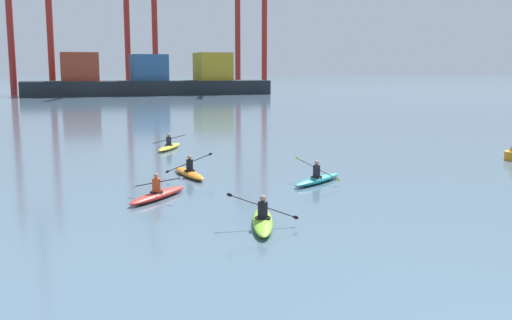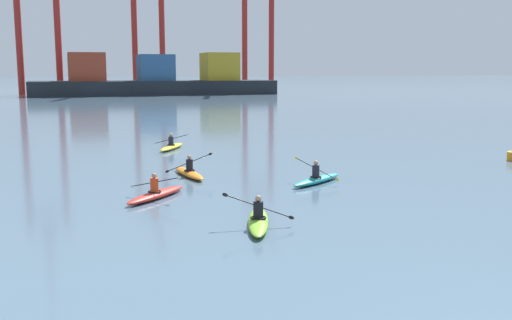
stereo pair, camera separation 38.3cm
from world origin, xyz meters
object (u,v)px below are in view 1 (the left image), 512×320
at_px(kayak_teal, 318,179).
at_px(kayak_lime, 263,220).
at_px(kayak_red, 158,194).
at_px(container_barge, 149,80).
at_px(kayak_yellow, 169,146).
at_px(kayak_orange, 189,172).
at_px(gantry_crane_east_mid, 141,10).
at_px(gantry_crane_east, 252,12).

height_order(kayak_teal, kayak_lime, same).
distance_m(kayak_red, kayak_teal, 6.82).
xyz_separation_m(container_barge, kayak_yellow, (-11.96, -76.61, -2.54)).
xyz_separation_m(kayak_orange, kayak_lime, (0.15, -8.83, 0.00)).
bearing_deg(kayak_red, kayak_lime, -64.64).
xyz_separation_m(kayak_yellow, kayak_lime, (-0.82, -17.85, 0.00)).
bearing_deg(kayak_teal, container_barge, 84.69).
distance_m(gantry_crane_east_mid, kayak_red, 106.47).
bearing_deg(gantry_crane_east_mid, kayak_orange, -97.97).
bearing_deg(container_barge, kayak_lime, -97.70).
xyz_separation_m(container_barge, gantry_crane_east, (24.93, 12.84, 14.46)).
bearing_deg(kayak_yellow, container_barge, 81.13).
distance_m(gantry_crane_east, kayak_red, 111.33).
height_order(kayak_teal, kayak_orange, kayak_teal).
height_order(kayak_teal, kayak_yellow, kayak_teal).
bearing_deg(gantry_crane_east, container_barge, -152.75).
height_order(container_barge, kayak_yellow, container_barge).
relative_size(container_barge, kayak_lime, 13.28).
distance_m(gantry_crane_east_mid, kayak_teal, 104.95).
distance_m(container_barge, kayak_red, 90.95).
height_order(gantry_crane_east_mid, kayak_orange, gantry_crane_east_mid).
xyz_separation_m(gantry_crane_east, kayak_yellow, (-36.89, -89.46, -17.00)).
height_order(container_barge, kayak_red, container_barge).
relative_size(kayak_red, kayak_orange, 0.83).
xyz_separation_m(gantry_crane_east, kayak_teal, (-33.20, -101.79, -17.00)).
bearing_deg(kayak_orange, kayak_teal, -35.42).
xyz_separation_m(container_barge, kayak_teal, (-8.26, -88.95, -2.54)).
xyz_separation_m(gantry_crane_east, kayak_orange, (-37.86, -98.47, -17.00)).
bearing_deg(container_barge, kayak_orange, -98.58).
bearing_deg(kayak_orange, gantry_crane_east_mid, 82.03).
bearing_deg(gantry_crane_east_mid, container_barge, -94.23).
bearing_deg(kayak_lime, gantry_crane_east_mid, 82.75).
height_order(gantry_crane_east, kayak_orange, gantry_crane_east).
relative_size(gantry_crane_east, kayak_red, 11.86).
relative_size(kayak_teal, kayak_lime, 0.93).
height_order(container_barge, kayak_teal, container_barge).
distance_m(kayak_teal, kayak_lime, 7.13).
height_order(container_barge, gantry_crane_east_mid, gantry_crane_east_mid).
distance_m(container_barge, kayak_lime, 95.36).
height_order(gantry_crane_east_mid, kayak_yellow, gantry_crane_east_mid).
xyz_separation_m(gantry_crane_east, kayak_lime, (-37.71, -107.31, -17.00)).
bearing_deg(gantry_crane_east, kayak_teal, -108.06).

